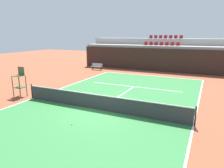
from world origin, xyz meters
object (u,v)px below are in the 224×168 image
object	(u,v)px
player_bench	(97,66)
tennis_ball_0	(72,124)
tennis_net	(99,102)
umpire_chair	(20,81)

from	to	relation	value
player_bench	tennis_ball_0	world-z (taller)	player_bench
player_bench	tennis_ball_0	distance (m)	17.05
tennis_net	player_bench	distance (m)	14.91
tennis_net	player_bench	bearing A→B (deg)	119.87
tennis_net	umpire_chair	distance (m)	6.73
tennis_net	umpire_chair	xyz separation A→B (m)	(-6.70, 0.06, 0.68)
player_bench	tennis_ball_0	bearing A→B (deg)	-64.88
tennis_net	player_bench	xyz separation A→B (m)	(-7.43, 12.93, -0.00)
player_bench	tennis_net	bearing A→B (deg)	-60.13
player_bench	tennis_ball_0	xyz separation A→B (m)	(7.24, -15.43, -0.46)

